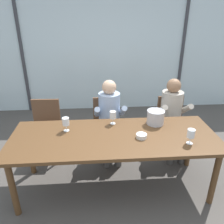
% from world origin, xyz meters
% --- Properties ---
extents(ground, '(14.00, 14.00, 0.00)m').
position_xyz_m(ground, '(0.00, 1.00, 0.00)').
color(ground, '#4C4742').
extents(window_glass_panel, '(7.64, 0.03, 2.60)m').
position_xyz_m(window_glass_panel, '(0.00, 2.64, 1.30)').
color(window_glass_panel, silver).
rests_on(window_glass_panel, ground).
extents(window_mullion_left, '(0.06, 0.06, 2.60)m').
position_xyz_m(window_mullion_left, '(-1.72, 2.62, 1.30)').
color(window_mullion_left, '#38383D').
rests_on(window_mullion_left, ground).
extents(window_mullion_right, '(0.06, 0.06, 2.60)m').
position_xyz_m(window_mullion_right, '(1.72, 2.62, 1.30)').
color(window_mullion_right, '#38383D').
rests_on(window_mullion_right, ground).
extents(hillside_vineyard, '(13.64, 2.40, 1.90)m').
position_xyz_m(hillside_vineyard, '(0.00, 6.02, 0.95)').
color(hillside_vineyard, '#477A38').
rests_on(hillside_vineyard, ground).
extents(dining_table, '(2.44, 0.92, 0.76)m').
position_xyz_m(dining_table, '(0.00, 0.00, 0.69)').
color(dining_table, brown).
rests_on(dining_table, ground).
extents(chair_near_curtain, '(0.46, 0.46, 0.88)m').
position_xyz_m(chair_near_curtain, '(-0.98, 0.85, 0.51)').
color(chair_near_curtain, brown).
rests_on(chair_near_curtain, ground).
extents(chair_left_of_center, '(0.46, 0.46, 0.88)m').
position_xyz_m(chair_left_of_center, '(-0.04, 0.86, 0.51)').
color(chair_left_of_center, brown).
rests_on(chair_left_of_center, ground).
extents(chair_center, '(0.46, 0.46, 0.88)m').
position_xyz_m(chair_center, '(0.99, 0.85, 0.51)').
color(chair_center, brown).
rests_on(chair_center, ground).
extents(person_pale_blue_shirt, '(0.47, 0.62, 1.20)m').
position_xyz_m(person_pale_blue_shirt, '(-0.00, 0.73, 0.69)').
color(person_pale_blue_shirt, '#9EB2D1').
rests_on(person_pale_blue_shirt, ground).
extents(person_beige_jumper, '(0.47, 0.62, 1.20)m').
position_xyz_m(person_beige_jumper, '(0.95, 0.73, 0.69)').
color(person_beige_jumper, '#B7AD9E').
rests_on(person_beige_jumper, ground).
extents(ice_bucket_primary, '(0.23, 0.23, 0.19)m').
position_xyz_m(ice_bucket_primary, '(0.56, 0.27, 0.85)').
color(ice_bucket_primary, '#B7B7BC').
rests_on(ice_bucket_primary, dining_table).
extents(tasting_bowl, '(0.12, 0.12, 0.05)m').
position_xyz_m(tasting_bowl, '(0.31, -0.07, 0.78)').
color(tasting_bowl, silver).
rests_on(tasting_bowl, dining_table).
extents(wine_glass_by_left_taster, '(0.08, 0.08, 0.17)m').
position_xyz_m(wine_glass_by_left_taster, '(0.01, 0.31, 0.88)').
color(wine_glass_by_left_taster, silver).
rests_on(wine_glass_by_left_taster, dining_table).
extents(wine_glass_near_bucket, '(0.08, 0.08, 0.17)m').
position_xyz_m(wine_glass_near_bucket, '(0.82, -0.23, 0.88)').
color(wine_glass_near_bucket, silver).
rests_on(wine_glass_near_bucket, dining_table).
extents(wine_glass_center_pour, '(0.08, 0.08, 0.17)m').
position_xyz_m(wine_glass_center_pour, '(-0.57, 0.17, 0.88)').
color(wine_glass_center_pour, silver).
rests_on(wine_glass_center_pour, dining_table).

